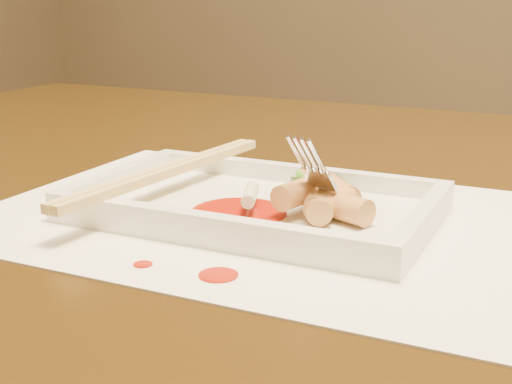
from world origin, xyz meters
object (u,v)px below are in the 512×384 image
at_px(plate_base, 256,210).
at_px(chopstick_a, 162,170).
at_px(placemat, 256,216).
at_px(table, 345,300).
at_px(fork, 357,110).

relative_size(plate_base, chopstick_a, 1.08).
bearing_deg(plate_base, placemat, 0.00).
height_order(placemat, plate_base, plate_base).
relative_size(table, plate_base, 5.38).
distance_m(table, plate_base, 0.15).
bearing_deg(table, fork, -70.00).
xyz_separation_m(table, chopstick_a, (-0.12, -0.10, 0.13)).
height_order(chopstick_a, fork, fork).
height_order(table, plate_base, plate_base).
xyz_separation_m(table, placemat, (-0.04, -0.10, 0.10)).
height_order(table, fork, fork).
height_order(placemat, fork, fork).
bearing_deg(plate_base, table, 67.86).
distance_m(placemat, plate_base, 0.00).
relative_size(table, chopstick_a, 5.79).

